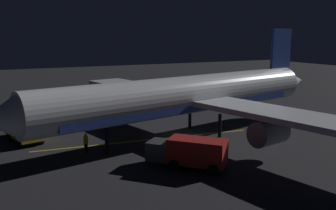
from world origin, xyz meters
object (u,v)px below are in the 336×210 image
catering_truck (190,153)px  ground_crew_worker (86,143)px  airliner (190,96)px  traffic_cone_near_right (182,144)px  traffic_cone_near_left (180,161)px  traffic_cone_under_wing (106,146)px  baggage_truck (22,129)px

catering_truck → ground_crew_worker: (7.70, 6.27, -0.37)m
airliner → ground_crew_worker: airliner is taller
ground_crew_worker → traffic_cone_near_right: ground_crew_worker is taller
airliner → traffic_cone_near_right: airliner is taller
airliner → traffic_cone_near_left: size_ratio=72.73×
traffic_cone_near_right → traffic_cone_under_wing: same height
airliner → baggage_truck: (5.61, 15.80, -2.90)m
traffic_cone_near_right → traffic_cone_near_left: bearing=149.4°
baggage_truck → catering_truck: size_ratio=1.09×
ground_crew_worker → traffic_cone_under_wing: ground_crew_worker is taller
traffic_cone_near_right → airliner: bearing=-40.0°
catering_truck → traffic_cone_near_left: catering_truck is taller
traffic_cone_under_wing → traffic_cone_near_right: bearing=-111.0°
baggage_truck → ground_crew_worker: baggage_truck is taller
catering_truck → ground_crew_worker: size_ratio=3.45×
ground_crew_worker → traffic_cone_under_wing: 2.04m
catering_truck → traffic_cone_under_wing: catering_truck is taller
traffic_cone_near_left → traffic_cone_near_right: same height
catering_truck → traffic_cone_near_left: bearing=7.3°
traffic_cone_under_wing → catering_truck: bearing=-151.3°
catering_truck → ground_crew_worker: 9.94m
baggage_truck → catering_truck: bearing=-142.3°
catering_truck → traffic_cone_near_right: bearing=-22.8°
baggage_truck → traffic_cone_under_wing: 9.08m
traffic_cone_near_left → traffic_cone_near_right: 4.78m
baggage_truck → traffic_cone_near_left: (-12.85, -10.75, -1.01)m
baggage_truck → traffic_cone_near_left: size_ratio=11.92×
catering_truck → traffic_cone_near_right: catering_truck is taller
traffic_cone_near_left → catering_truck: bearing=-172.7°
baggage_truck → traffic_cone_near_left: 16.78m
airliner → catering_truck: airliner is taller
catering_truck → traffic_cone_under_wing: bearing=28.7°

